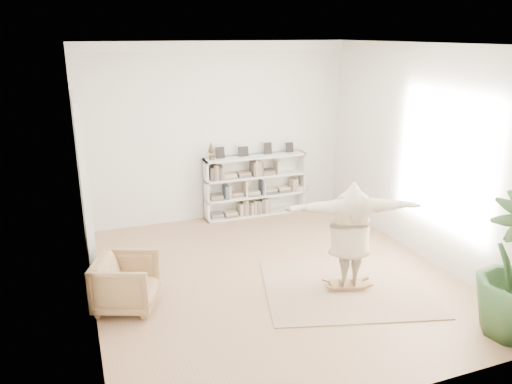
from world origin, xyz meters
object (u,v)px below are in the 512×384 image
person (350,232)px  armchair (126,283)px  bookshelf (255,186)px  rocker_board (347,284)px

person → armchair: bearing=4.3°
bookshelf → armchair: bookshelf is taller
rocker_board → person: person is taller
bookshelf → person: bearing=-87.3°
bookshelf → rocker_board: (0.17, -3.58, -0.57)m
armchair → bookshelf: bearing=-24.6°
armchair → rocker_board: size_ratio=1.48×
armchair → rocker_board: (3.21, -0.65, -0.31)m
bookshelf → person: 3.59m
bookshelf → person: person is taller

